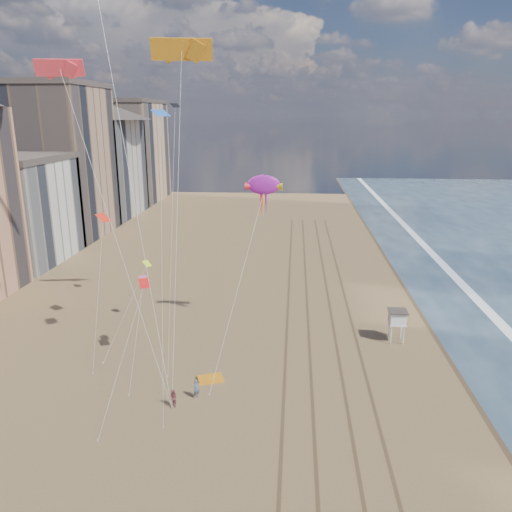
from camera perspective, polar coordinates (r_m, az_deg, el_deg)
The scene contains 11 objects.
wet_sand at distance 68.55m, azimuth 20.91°, elevation -4.88°, with size 260.00×260.00×0.00m, color #42301E.
foam at distance 69.87m, azimuth 24.23°, elevation -4.86°, with size 260.00×260.00×0.00m, color white.
tracks at distance 56.52m, azimuth 7.39°, elevation -8.33°, with size 7.68×120.00×0.01m.
buildings at distance 98.57m, azimuth -23.07°, elevation 9.08°, with size 34.72×131.35×29.00m.
lifeguard_stand at distance 54.24m, azimuth 15.86°, elevation -6.81°, with size 1.94×1.94×3.50m.
grounded_kite at distance 46.40m, azimuth -5.24°, elevation -13.80°, with size 2.26×1.44×0.26m, color orange.
show_kite at distance 50.85m, azimuth 0.87°, elevation 8.08°, with size 3.86×7.01×20.55m.
kite_flyer_a at distance 43.63m, azimuth -6.82°, elevation -14.84°, with size 0.61×0.40×1.69m, color slate.
kite_flyer_b at distance 42.73m, azimuth -9.43°, elevation -15.79°, with size 0.75×0.58×1.54m, color #964C4E.
parafoils at distance 51.84m, azimuth -15.40°, elevation 26.19°, with size 14.54×8.31×12.91m.
small_kites at distance 48.47m, azimuth -12.95°, elevation 5.78°, with size 10.96×13.58×17.20m.
Camera 1 is at (-0.60, -21.53, 23.02)m, focal length 35.00 mm.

